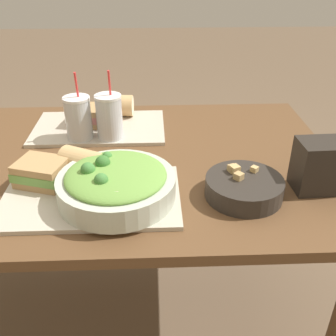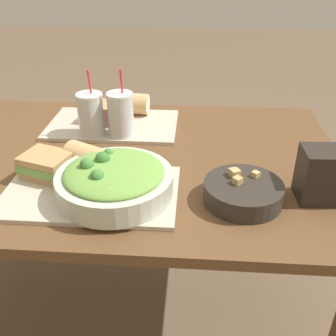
{
  "view_description": "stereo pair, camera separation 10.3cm",
  "coord_description": "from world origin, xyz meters",
  "px_view_note": "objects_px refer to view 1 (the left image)",
  "views": [
    {
      "loc": [
        0.14,
        -1.06,
        1.31
      ],
      "look_at": [
        0.18,
        -0.17,
        0.79
      ],
      "focal_mm": 42.0,
      "sensor_mm": 36.0,
      "label": 1
    },
    {
      "loc": [
        0.24,
        -1.06,
        1.31
      ],
      "look_at": [
        0.18,
        -0.17,
        0.79
      ],
      "focal_mm": 42.0,
      "sensor_mm": 36.0,
      "label": 2
    }
  ],
  "objects_px": {
    "sandwich_far": "(92,115)",
    "chip_bag": "(323,166)",
    "drink_cup_red": "(110,118)",
    "drink_cup_dark": "(79,119)",
    "soup_bowl": "(244,187)",
    "sandwich_near": "(42,172)",
    "baguette_far": "(118,106)",
    "salad_bowl": "(116,183)",
    "baguette_near": "(87,164)"
  },
  "relations": [
    {
      "from": "sandwich_far",
      "to": "chip_bag",
      "type": "bearing_deg",
      "value": -21.58
    },
    {
      "from": "drink_cup_red",
      "to": "drink_cup_dark",
      "type": "bearing_deg",
      "value": 180.0
    },
    {
      "from": "soup_bowl",
      "to": "sandwich_near",
      "type": "bearing_deg",
      "value": 172.46
    },
    {
      "from": "baguette_far",
      "to": "sandwich_near",
      "type": "bearing_deg",
      "value": 163.65
    },
    {
      "from": "sandwich_near",
      "to": "chip_bag",
      "type": "bearing_deg",
      "value": 14.35
    },
    {
      "from": "salad_bowl",
      "to": "soup_bowl",
      "type": "xyz_separation_m",
      "value": [
        0.33,
        0.01,
        -0.03
      ]
    },
    {
      "from": "sandwich_far",
      "to": "chip_bag",
      "type": "relative_size",
      "value": 1.06
    },
    {
      "from": "sandwich_near",
      "to": "sandwich_far",
      "type": "distance_m",
      "value": 0.4
    },
    {
      "from": "sandwich_near",
      "to": "chip_bag",
      "type": "distance_m",
      "value": 0.74
    },
    {
      "from": "salad_bowl",
      "to": "sandwich_near",
      "type": "relative_size",
      "value": 1.91
    },
    {
      "from": "drink_cup_red",
      "to": "chip_bag",
      "type": "bearing_deg",
      "value": -28.59
    },
    {
      "from": "soup_bowl",
      "to": "baguette_near",
      "type": "xyz_separation_m",
      "value": [
        -0.41,
        0.1,
        0.02
      ]
    },
    {
      "from": "sandwich_far",
      "to": "baguette_far",
      "type": "distance_m",
      "value": 0.12
    },
    {
      "from": "sandwich_near",
      "to": "baguette_far",
      "type": "height_order",
      "value": "baguette_far"
    },
    {
      "from": "soup_bowl",
      "to": "sandwich_near",
      "type": "xyz_separation_m",
      "value": [
        -0.53,
        0.07,
        0.02
      ]
    },
    {
      "from": "sandwich_near",
      "to": "sandwich_far",
      "type": "height_order",
      "value": "same"
    },
    {
      "from": "drink_cup_dark",
      "to": "chip_bag",
      "type": "xyz_separation_m",
      "value": [
        0.68,
        -0.32,
        -0.01
      ]
    },
    {
      "from": "sandwich_far",
      "to": "drink_cup_dark",
      "type": "height_order",
      "value": "drink_cup_dark"
    },
    {
      "from": "sandwich_near",
      "to": "drink_cup_dark",
      "type": "relative_size",
      "value": 0.7
    },
    {
      "from": "drink_cup_dark",
      "to": "drink_cup_red",
      "type": "distance_m",
      "value": 0.1
    },
    {
      "from": "salad_bowl",
      "to": "baguette_near",
      "type": "bearing_deg",
      "value": 129.18
    },
    {
      "from": "sandwich_near",
      "to": "baguette_far",
      "type": "distance_m",
      "value": 0.49
    },
    {
      "from": "drink_cup_red",
      "to": "soup_bowl",
      "type": "bearing_deg",
      "value": -43.06
    },
    {
      "from": "salad_bowl",
      "to": "baguette_far",
      "type": "height_order",
      "value": "salad_bowl"
    },
    {
      "from": "baguette_near",
      "to": "baguette_far",
      "type": "bearing_deg",
      "value": 20.51
    },
    {
      "from": "drink_cup_red",
      "to": "salad_bowl",
      "type": "bearing_deg",
      "value": -83.1
    },
    {
      "from": "baguette_far",
      "to": "drink_cup_dark",
      "type": "relative_size",
      "value": 0.54
    },
    {
      "from": "drink_cup_dark",
      "to": "baguette_far",
      "type": "bearing_deg",
      "value": 59.07
    },
    {
      "from": "salad_bowl",
      "to": "drink_cup_red",
      "type": "bearing_deg",
      "value": 96.9
    },
    {
      "from": "salad_bowl",
      "to": "drink_cup_red",
      "type": "distance_m",
      "value": 0.36
    },
    {
      "from": "chip_bag",
      "to": "sandwich_near",
      "type": "bearing_deg",
      "value": 174.44
    },
    {
      "from": "salad_bowl",
      "to": "baguette_near",
      "type": "distance_m",
      "value": 0.14
    },
    {
      "from": "soup_bowl",
      "to": "drink_cup_dark",
      "type": "height_order",
      "value": "drink_cup_dark"
    },
    {
      "from": "salad_bowl",
      "to": "baguette_far",
      "type": "bearing_deg",
      "value": 93.44
    },
    {
      "from": "sandwich_near",
      "to": "baguette_near",
      "type": "distance_m",
      "value": 0.12
    },
    {
      "from": "soup_bowl",
      "to": "chip_bag",
      "type": "relative_size",
      "value": 1.38
    },
    {
      "from": "baguette_near",
      "to": "chip_bag",
      "type": "relative_size",
      "value": 1.14
    },
    {
      "from": "soup_bowl",
      "to": "baguette_far",
      "type": "xyz_separation_m",
      "value": [
        -0.36,
        0.53,
        0.02
      ]
    },
    {
      "from": "salad_bowl",
      "to": "drink_cup_red",
      "type": "height_order",
      "value": "drink_cup_red"
    },
    {
      "from": "salad_bowl",
      "to": "chip_bag",
      "type": "xyz_separation_m",
      "value": [
        0.54,
        0.04,
        0.01
      ]
    },
    {
      "from": "baguette_near",
      "to": "baguette_far",
      "type": "relative_size",
      "value": 1.37
    },
    {
      "from": "baguette_near",
      "to": "drink_cup_dark",
      "type": "relative_size",
      "value": 0.75
    },
    {
      "from": "baguette_far",
      "to": "chip_bag",
      "type": "relative_size",
      "value": 0.83
    },
    {
      "from": "salad_bowl",
      "to": "drink_cup_dark",
      "type": "relative_size",
      "value": 1.34
    },
    {
      "from": "salad_bowl",
      "to": "baguette_far",
      "type": "xyz_separation_m",
      "value": [
        -0.03,
        0.54,
        -0.0
      ]
    },
    {
      "from": "sandwich_far",
      "to": "drink_cup_red",
      "type": "relative_size",
      "value": 0.68
    },
    {
      "from": "baguette_near",
      "to": "drink_cup_dark",
      "type": "bearing_deg",
      "value": 40.84
    },
    {
      "from": "sandwich_near",
      "to": "baguette_near",
      "type": "height_order",
      "value": "baguette_near"
    },
    {
      "from": "sandwich_near",
      "to": "salad_bowl",
      "type": "bearing_deg",
      "value": -3.67
    },
    {
      "from": "sandwich_far",
      "to": "baguette_near",
      "type": "bearing_deg",
      "value": -72.93
    }
  ]
}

